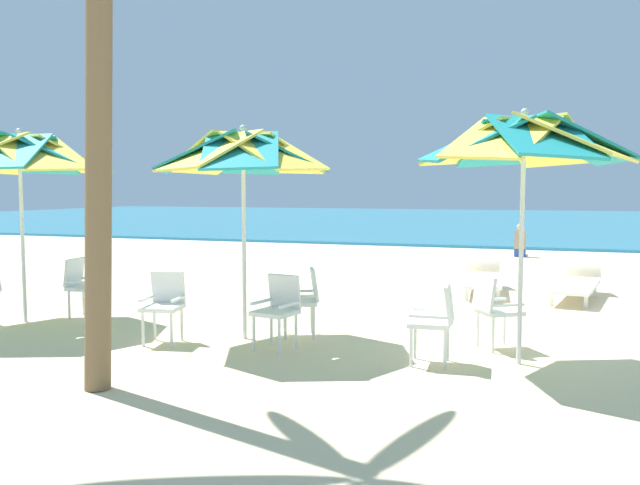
% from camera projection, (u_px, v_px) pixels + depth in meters
% --- Properties ---
extents(ground_plane, '(80.00, 80.00, 0.00)m').
position_uv_depth(ground_plane, '(540.00, 314.00, 9.89)').
color(ground_plane, beige).
extents(sea, '(80.00, 36.00, 0.10)m').
position_uv_depth(sea, '(545.00, 221.00, 36.94)').
color(sea, teal).
rests_on(sea, ground).
extents(surf_foam, '(80.00, 0.70, 0.01)m').
position_uv_depth(surf_foam, '(543.00, 251.00, 19.69)').
color(surf_foam, white).
rests_on(surf_foam, ground).
extents(beach_umbrella_0, '(2.25, 2.25, 2.71)m').
position_uv_depth(beach_umbrella_0, '(524.00, 143.00, 6.89)').
color(beach_umbrella_0, silver).
rests_on(beach_umbrella_0, ground).
extents(plastic_chair_0, '(0.49, 0.47, 0.87)m').
position_uv_depth(plastic_chair_0, '(437.00, 318.00, 7.03)').
color(plastic_chair_0, white).
rests_on(plastic_chair_0, ground).
extents(plastic_chair_1, '(0.63, 0.62, 0.87)m').
position_uv_depth(plastic_chair_1, '(494.00, 307.00, 7.71)').
color(plastic_chair_1, white).
rests_on(plastic_chair_1, ground).
extents(beach_umbrella_1, '(2.25, 2.25, 2.66)m').
position_uv_depth(beach_umbrella_1, '(243.00, 155.00, 8.10)').
color(beach_umbrella_1, silver).
rests_on(beach_umbrella_1, ground).
extents(plastic_chair_2, '(0.51, 0.54, 0.87)m').
position_uv_depth(plastic_chair_2, '(164.00, 302.00, 8.04)').
color(plastic_chair_2, white).
rests_on(plastic_chair_2, ground).
extents(plastic_chair_3, '(0.60, 0.58, 0.87)m').
position_uv_depth(plastic_chair_3, '(304.00, 298.00, 8.37)').
color(plastic_chair_3, white).
rests_on(plastic_chair_3, ground).
extents(plastic_chair_4, '(0.52, 0.55, 0.87)m').
position_uv_depth(plastic_chair_4, '(278.00, 307.00, 7.71)').
color(plastic_chair_4, white).
rests_on(plastic_chair_4, ground).
extents(beach_umbrella_2, '(2.52, 2.52, 2.71)m').
position_uv_depth(beach_umbrella_2, '(19.00, 155.00, 9.14)').
color(beach_umbrella_2, silver).
rests_on(beach_umbrella_2, ground).
extents(plastic_chair_6, '(0.51, 0.48, 0.87)m').
position_uv_depth(plastic_chair_6, '(82.00, 284.00, 9.58)').
color(plastic_chair_6, white).
rests_on(plastic_chair_6, ground).
extents(sun_lounger_1, '(0.96, 2.22, 0.62)m').
position_uv_depth(sun_lounger_1, '(576.00, 283.00, 11.17)').
color(sun_lounger_1, white).
rests_on(sun_lounger_1, ground).
extents(sun_lounger_2, '(0.79, 2.19, 0.62)m').
position_uv_depth(sun_lounger_2, '(483.00, 278.00, 11.82)').
color(sun_lounger_2, white).
rests_on(sun_lounger_2, ground).
extents(palm_tree_0, '(2.89, 2.78, 5.23)m').
position_uv_depth(palm_tree_0, '(95.00, 27.00, 6.05)').
color(palm_tree_0, brown).
rests_on(palm_tree_0, ground).
extents(beachgoer_seated, '(0.30, 0.93, 0.92)m').
position_uv_depth(beachgoer_seated, '(520.00, 246.00, 18.32)').
color(beachgoer_seated, '#2D4CA5').
rests_on(beachgoer_seated, ground).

